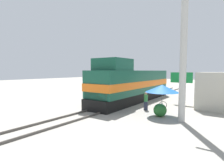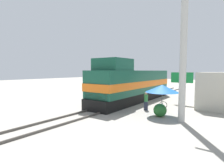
{
  "view_description": "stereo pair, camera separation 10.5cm",
  "coord_description": "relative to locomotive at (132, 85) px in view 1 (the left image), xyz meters",
  "views": [
    {
      "loc": [
        9.53,
        -14.38,
        3.45
      ],
      "look_at": [
        1.2,
        -2.71,
        2.37
      ],
      "focal_mm": 28.0,
      "sensor_mm": 36.0,
      "label": 1
    },
    {
      "loc": [
        9.62,
        -14.31,
        3.45
      ],
      "look_at": [
        1.2,
        -2.71,
        2.37
      ],
      "focal_mm": 28.0,
      "sensor_mm": 36.0,
      "label": 2
    }
  ],
  "objects": [
    {
      "name": "person_bystander",
      "position": [
        3.13,
        -3.18,
        -1.06
      ],
      "size": [
        0.34,
        0.34,
        1.59
      ],
      "color": "#2D3347",
      "rests_on": "ground_plane"
    },
    {
      "name": "utility_pole",
      "position": [
        6.6,
        -5.04,
        2.86
      ],
      "size": [
        1.8,
        0.44,
        9.45
      ],
      "color": "#B2B2AD",
      "rests_on": "ground_plane"
    },
    {
      "name": "rail_near",
      "position": [
        -0.72,
        -2.9,
        -1.84
      ],
      "size": [
        0.08,
        41.59,
        0.15
      ],
      "primitive_type": "cube",
      "color": "#4C4742",
      "rests_on": "ground_plane"
    },
    {
      "name": "locomotive",
      "position": [
        0.0,
        0.0,
        0.0
      ],
      "size": [
        2.99,
        14.09,
        4.59
      ],
      "color": "black",
      "rests_on": "ground_plane"
    },
    {
      "name": "vendor_umbrella",
      "position": [
        4.96,
        -4.28,
        0.19
      ],
      "size": [
        2.52,
        2.52,
        2.39
      ],
      "color": "#4C4C4C",
      "rests_on": "ground_plane"
    },
    {
      "name": "ground_plane",
      "position": [
        0.0,
        -2.9,
        -1.91
      ],
      "size": [
        120.0,
        120.0,
        0.0
      ],
      "primitive_type": "plane",
      "color": "gray"
    },
    {
      "name": "bicycle",
      "position": [
        4.33,
        -2.61,
        -1.56
      ],
      "size": [
        0.97,
        1.83,
        0.69
      ],
      "rotation": [
        0.0,
        0.0,
        0.17
      ],
      "color": "black",
      "rests_on": "ground_plane"
    },
    {
      "name": "rail_far",
      "position": [
        0.72,
        -2.9,
        -1.84
      ],
      "size": [
        0.08,
        41.59,
        0.15
      ],
      "primitive_type": "cube",
      "color": "#4C4742",
      "rests_on": "ground_plane"
    },
    {
      "name": "shrub_cluster",
      "position": [
        4.94,
        -4.6,
        -1.42
      ],
      "size": [
        0.98,
        0.98,
        0.98
      ],
      "primitive_type": "sphere",
      "color": "#236028",
      "rests_on": "ground_plane"
    },
    {
      "name": "billboard_sign",
      "position": [
        4.84,
        1.81,
        0.6
      ],
      "size": [
        2.22,
        0.12,
        3.29
      ],
      "color": "#595959",
      "rests_on": "ground_plane"
    }
  ]
}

